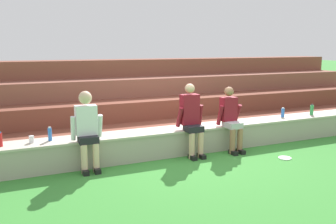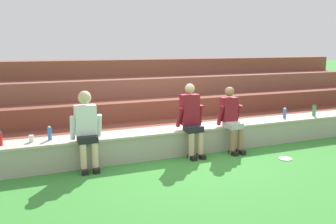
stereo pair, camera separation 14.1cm
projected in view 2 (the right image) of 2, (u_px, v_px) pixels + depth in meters
name	position (u px, v px, depth m)	size (l,w,h in m)	color
ground_plane	(193.00, 155.00, 7.14)	(80.00, 80.00, 0.00)	#388433
stone_seating_wall	(187.00, 139.00, 7.35)	(9.40, 0.60, 0.51)	#A8A08E
brick_bleachers	(148.00, 103.00, 9.40)	(12.89, 3.04, 1.77)	brown
person_far_left	(86.00, 128.00, 6.20)	(0.54, 0.48, 1.38)	beige
person_left_of_center	(191.00, 118.00, 7.01)	(0.53, 0.54, 1.42)	#DBAD89
person_center	(231.00, 118.00, 7.31)	(0.50, 0.57, 1.32)	#996B4C
water_bottle_near_left	(285.00, 113.00, 8.28)	(0.07, 0.07, 0.22)	blue
water_bottle_mid_right	(50.00, 134.00, 6.30)	(0.07, 0.07, 0.24)	blue
water_bottle_mid_left	(314.00, 110.00, 8.53)	(0.08, 0.08, 0.26)	green
water_bottle_center_gap	(0.00, 139.00, 5.95)	(0.07, 0.07, 0.25)	red
plastic_cup_left_end	(31.00, 139.00, 6.18)	(0.08, 0.08, 0.12)	white
frisbee	(285.00, 159.00, 6.90)	(0.24, 0.24, 0.02)	white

